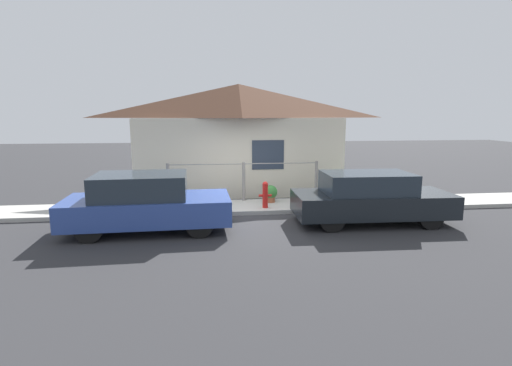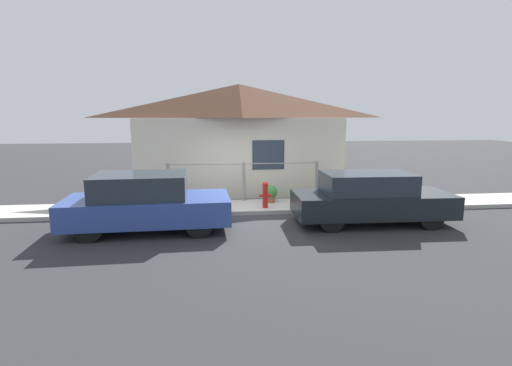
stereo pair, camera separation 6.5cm
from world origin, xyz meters
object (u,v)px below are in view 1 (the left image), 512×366
(potted_plant_by_fence, at_px, (153,198))
(potted_plant_corner, at_px, (342,188))
(car_left, at_px, (146,203))
(fire_hydrant, at_px, (265,194))
(car_right, at_px, (370,198))
(potted_plant_near_hydrant, at_px, (271,193))

(potted_plant_by_fence, distance_m, potted_plant_corner, 6.11)
(car_left, xyz_separation_m, potted_plant_corner, (5.95, 2.55, -0.23))
(fire_hydrant, height_order, potted_plant_corner, fire_hydrant)
(fire_hydrant, bearing_deg, potted_plant_corner, 19.66)
(car_left, height_order, car_right, car_left)
(fire_hydrant, height_order, potted_plant_near_hydrant, fire_hydrant)
(fire_hydrant, relative_size, potted_plant_by_fence, 1.75)
(car_right, height_order, potted_plant_near_hydrant, car_right)
(fire_hydrant, bearing_deg, car_right, -31.07)
(car_right, relative_size, fire_hydrant, 5.25)
(potted_plant_by_fence, xyz_separation_m, potted_plant_corner, (6.10, 0.29, 0.13))
(car_left, bearing_deg, potted_plant_by_fence, 92.22)
(car_left, bearing_deg, potted_plant_near_hydrant, 31.72)
(potted_plant_by_fence, height_order, potted_plant_corner, potted_plant_corner)
(car_right, distance_m, fire_hydrant, 3.06)
(car_right, bearing_deg, potted_plant_by_fence, 161.04)
(car_right, height_order, fire_hydrant, car_right)
(potted_plant_corner, bearing_deg, car_right, -92.01)
(fire_hydrant, distance_m, potted_plant_near_hydrant, 0.80)
(car_left, height_order, potted_plant_by_fence, car_left)
(car_right, xyz_separation_m, potted_plant_near_hydrant, (-2.34, 2.31, -0.27))
(car_right, distance_m, potted_plant_corner, 2.55)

